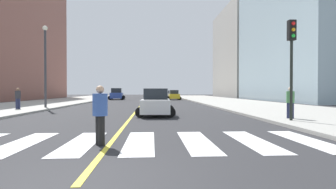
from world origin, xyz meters
name	(u,v)px	position (x,y,z in m)	size (l,w,h in m)	color
ground_plane	(75,188)	(0.00, 0.00, 0.00)	(220.00, 220.00, 0.00)	#28282B
sidewalk_kerb_east	(271,108)	(12.20, 20.00, 0.07)	(10.00, 120.00, 0.15)	#9E9B93
crosswalk_paint	(111,142)	(0.00, 4.00, 0.01)	(13.50, 4.00, 0.01)	silver
lane_divider_paint	(144,101)	(0.00, 40.00, 0.01)	(0.16, 80.00, 0.01)	yellow
parking_garage_concrete	(257,53)	(28.70, 66.28, 11.43)	(18.00, 24.00, 22.86)	#9E9B93
car_blue_nearest	(117,94)	(-5.15, 45.51, 0.97)	(3.02, 4.71, 2.07)	#2D479E
car_white_second	(156,103)	(1.52, 13.21, 0.82)	(2.55, 4.00, 1.76)	silver
car_yellow_third	(174,95)	(5.13, 44.18, 0.81)	(2.43, 3.88, 1.73)	gold
car_silver_fourth	(171,94)	(5.44, 55.89, 0.78)	(2.32, 3.71, 1.66)	#B7B7BC
traffic_light_near_corner	(292,50)	(8.19, 8.61, 3.63)	(0.36, 0.41, 4.97)	black
pedestrian_crossing	(100,112)	(-0.26, 3.61, 0.98)	(0.44, 0.44, 1.78)	black
pedestrian_waiting_east	(290,101)	(8.63, 9.56, 1.07)	(0.41, 0.41, 1.67)	#232847
pedestrian_walking_west	(18,97)	(-9.57, 18.20, 1.08)	(0.42, 0.42, 1.70)	#232847
street_lamp	(45,59)	(-8.23, 20.41, 4.44)	(0.44, 0.44, 7.25)	#38383D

